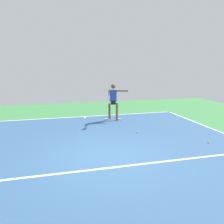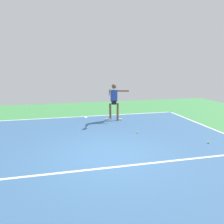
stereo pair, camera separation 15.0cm
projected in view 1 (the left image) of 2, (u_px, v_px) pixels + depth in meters
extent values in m
plane|color=#428E4C|center=(110.00, 156.00, 7.01)|extent=(21.05, 21.05, 0.00)
cube|color=#38608E|center=(110.00, 156.00, 7.01)|extent=(10.31, 11.49, 0.00)
cube|color=white|center=(84.00, 117.00, 12.41)|extent=(10.31, 0.10, 0.01)
cube|color=white|center=(117.00, 167.00, 6.25)|extent=(7.73, 0.10, 0.01)
cube|color=white|center=(85.00, 117.00, 12.22)|extent=(0.10, 0.30, 0.01)
cylinder|color=brown|center=(117.00, 112.00, 11.54)|extent=(0.20, 0.33, 0.88)
cube|color=white|center=(119.00, 119.00, 11.62)|extent=(0.26, 0.17, 0.07)
cylinder|color=brown|center=(109.00, 112.00, 11.56)|extent=(0.20, 0.33, 0.88)
cube|color=white|center=(107.00, 119.00, 11.64)|extent=(0.26, 0.17, 0.07)
cube|color=black|center=(113.00, 102.00, 11.45)|extent=(0.29, 0.26, 0.20)
cube|color=#334CB2|center=(113.00, 96.00, 11.38)|extent=(0.38, 0.27, 0.57)
sphere|color=brown|center=(113.00, 86.00, 11.29)|extent=(0.23, 0.23, 0.23)
cylinder|color=brown|center=(122.00, 91.00, 11.32)|extent=(0.57, 0.24, 0.08)
cylinder|color=brown|center=(110.00, 91.00, 11.06)|extent=(0.24, 0.57, 0.08)
cylinder|color=black|center=(109.00, 92.00, 10.67)|extent=(0.09, 0.22, 0.03)
torus|color=black|center=(109.00, 92.00, 10.43)|extent=(0.11, 0.29, 0.29)
cylinder|color=silver|center=(109.00, 92.00, 10.43)|extent=(0.08, 0.24, 0.25)
sphere|color=yellow|center=(137.00, 132.00, 9.38)|extent=(0.07, 0.07, 0.07)
sphere|color=#C6E53D|center=(208.00, 142.00, 8.19)|extent=(0.07, 0.07, 0.07)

